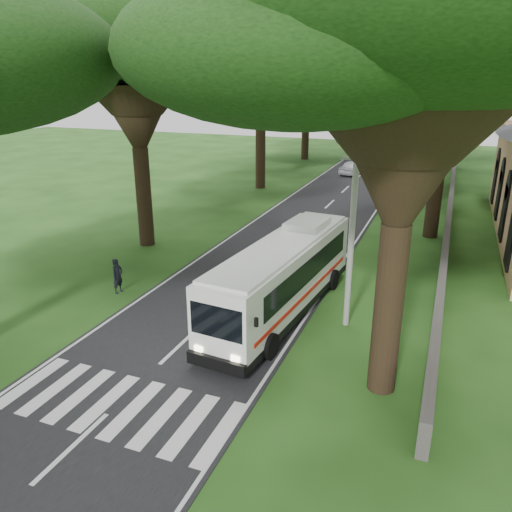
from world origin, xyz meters
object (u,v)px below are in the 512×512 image
coach_bus (283,275)px  pole_near (352,227)px  pole_mid (406,156)px  pedestrian (118,276)px  pole_far (425,130)px  distant_car_b (362,146)px  distant_car_a (353,167)px  distant_car_c (392,147)px

coach_bus → pole_near: bearing=3.0°
pole_mid → pedestrian: bearing=-117.3°
pole_far → distant_car_b: 14.30m
pole_far → coach_bus: pole_far is taller
pole_near → pedestrian: bearing=-176.2°
distant_car_b → distant_car_a: bearing=-80.8°
pole_near → distant_car_c: (-4.70, 53.09, -3.55)m
pedestrian → pole_far: bearing=-8.8°
pole_mid → distant_car_c: bearing=98.1°
pedestrian → distant_car_c: bearing=-0.4°
pole_near → distant_car_a: (-6.30, 33.67, -3.42)m
pole_mid → distant_car_b: pole_mid is taller
pole_far → distant_car_a: 9.56m
pedestrian → distant_car_b: bearing=3.5°
pole_near → distant_car_a: 34.42m
coach_bus → pole_far: bearing=91.4°
coach_bus → pedestrian: (-7.90, -0.84, -0.88)m
distant_car_a → distant_car_b: (-2.20, 17.31, 0.01)m
pole_near → pedestrian: 11.23m
pole_mid → pedestrian: 23.56m
pole_far → pedestrian: pole_far is taller
distant_car_a → distant_car_c: bearing=-82.0°
distant_car_a → pedestrian: size_ratio=2.54×
distant_car_c → distant_car_b: bearing=11.1°
coach_bus → distant_car_a: coach_bus is taller
distant_car_b → pedestrian: bearing=-90.5°
pole_far → distant_car_c: 14.35m
distant_car_a → pole_mid: bearing=127.5°
pole_near → pole_mid: bearing=90.0°
pole_mid → distant_car_c: pole_mid is taller
distant_car_b → pedestrian: size_ratio=2.65×
distant_car_a → pedestrian: bearing=95.4°
pole_near → coach_bus: bearing=177.6°
pole_far → coach_bus: (-2.80, -39.88, -2.46)m
distant_car_b → distant_car_c: bearing=31.0°
pole_near → pole_far: same height
pole_mid → distant_car_a: (-6.30, 13.67, -3.42)m
distant_car_b → pole_mid: bearing=-72.7°
pole_mid → coach_bus: 20.23m
pole_far → distant_car_b: bearing=127.7°
coach_bus → distant_car_c: bearing=97.4°
pole_far → distant_car_b: size_ratio=1.79×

